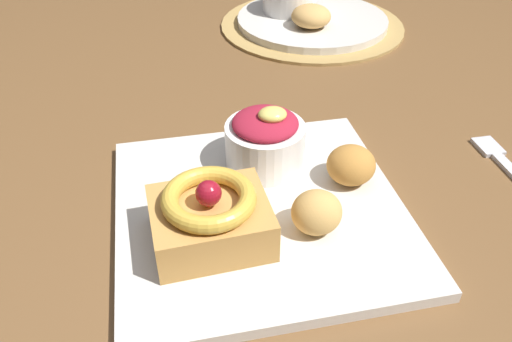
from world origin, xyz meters
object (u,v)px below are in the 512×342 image
(front_plate, at_px, (260,211))
(fritter_middle, at_px, (351,165))
(back_pastry, at_px, (311,16))
(fork, at_px, (505,164))
(fritter_front, at_px, (313,213))
(berry_ramekin, at_px, (265,140))
(cake_slice, at_px, (210,216))
(back_plate, at_px, (312,20))

(front_plate, bearing_deg, fritter_middle, 11.61)
(back_pastry, distance_m, fork, 0.41)
(fritter_front, xyz_separation_m, fritter_middle, (0.06, 0.06, -0.00))
(front_plate, xyz_separation_m, fork, (0.28, 0.02, -0.00))
(front_plate, relative_size, fork, 2.21)
(fritter_front, height_order, fork, fritter_front)
(front_plate, relative_size, berry_ramekin, 3.29)
(back_pastry, relative_size, fork, 0.52)
(fritter_middle, xyz_separation_m, back_pastry, (0.08, 0.39, 0.00))
(cake_slice, relative_size, fritter_front, 2.29)
(front_plate, distance_m, back_pastry, 0.45)
(fritter_middle, relative_size, back_pastry, 0.77)
(fritter_front, bearing_deg, back_pastry, 73.60)
(front_plate, bearing_deg, fritter_front, -46.27)
(front_plate, distance_m, berry_ramekin, 0.08)
(berry_ramekin, bearing_deg, front_plate, -106.37)
(fritter_front, distance_m, fritter_middle, 0.09)
(fritter_middle, xyz_separation_m, back_plate, (0.09, 0.44, -0.02))
(berry_ramekin, bearing_deg, back_plate, 66.36)
(back_pastry, bearing_deg, back_plate, 69.21)
(fritter_middle, relative_size, back_plate, 0.19)
(back_pastry, bearing_deg, fritter_middle, -100.87)
(fork, bearing_deg, fritter_front, 105.65)
(berry_ramekin, xyz_separation_m, fritter_middle, (0.08, -0.05, -0.01))
(fritter_middle, bearing_deg, front_plate, -168.39)
(berry_ramekin, relative_size, fork, 0.67)
(back_plate, bearing_deg, fritter_middle, -101.85)
(front_plate, bearing_deg, berry_ramekin, 73.63)
(front_plate, relative_size, back_pastry, 4.28)
(cake_slice, distance_m, fork, 0.34)
(fritter_middle, bearing_deg, fritter_front, -133.35)
(fritter_front, xyz_separation_m, back_pastry, (0.13, 0.46, 0.00))
(front_plate, xyz_separation_m, back_plate, (0.19, 0.46, 0.01))
(fork, bearing_deg, back_pastry, 16.20)
(berry_ramekin, distance_m, back_pastry, 0.38)
(berry_ramekin, height_order, fork, berry_ramekin)
(front_plate, bearing_deg, back_pastry, 67.20)
(berry_ramekin, relative_size, back_pastry, 1.30)
(front_plate, distance_m, back_plate, 0.49)
(fritter_front, xyz_separation_m, back_plate, (0.15, 0.50, -0.02))
(cake_slice, xyz_separation_m, back_plate, (0.24, 0.49, -0.03))
(cake_slice, bearing_deg, berry_ramekin, 54.66)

